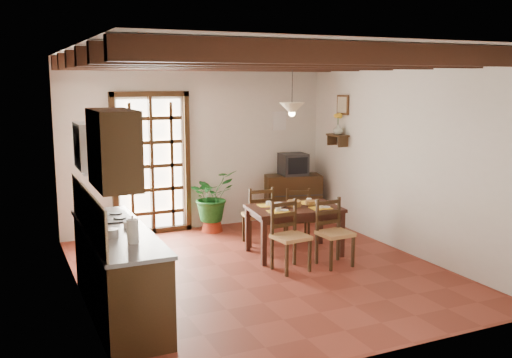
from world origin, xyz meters
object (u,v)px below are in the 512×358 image
sideboard (293,198)px  potted_plant (212,197)px  dining_table (294,213)px  chair_near_right (334,245)px  chair_near_left (290,249)px  chair_far_left (258,226)px  pendant_lamp (292,108)px  chair_far_right (297,223)px  kitchen_counter (118,271)px  crt_tv (293,164)px

sideboard → potted_plant: potted_plant is taller
dining_table → chair_near_right: (0.25, -0.67, -0.32)m
chair_near_left → chair_far_left: size_ratio=1.02×
chair_near_left → pendant_lamp: (0.38, 0.71, 1.79)m
potted_plant → pendant_lamp: size_ratio=2.55×
chair_near_right → sideboard: 2.49m
dining_table → chair_far_right: size_ratio=1.60×
kitchen_counter → pendant_lamp: 3.36m
dining_table → potted_plant: bearing=117.1°
dining_table → sideboard: 1.95m
crt_tv → potted_plant: size_ratio=0.22×
chair_near_right → chair_far_left: size_ratio=1.00×
chair_near_left → potted_plant: 2.28m
kitchen_counter → chair_far_right: bearing=29.2°
kitchen_counter → chair_near_right: bearing=8.3°
chair_near_right → dining_table: bearing=106.5°
crt_tv → chair_near_left: bearing=-114.0°
kitchen_counter → dining_table: (2.70, 1.10, 0.13)m
chair_near_left → pendant_lamp: size_ratio=1.08×
chair_far_left → crt_tv: bearing=-132.0°
kitchen_counter → chair_far_left: (2.45, 1.78, -0.19)m
chair_far_right → sideboard: bearing=-95.0°
kitchen_counter → chair_near_left: size_ratio=2.47×
dining_table → chair_far_left: size_ratio=1.51×
crt_tv → pendant_lamp: bearing=-114.3°
chair_near_right → chair_far_right: 1.29m
chair_far_left → sideboard: size_ratio=0.92×
chair_far_left → pendant_lamp: bearing=119.4°
chair_far_right → pendant_lamp: size_ratio=0.99×
kitchen_counter → crt_tv: size_ratio=4.76×
chair_far_right → pendant_lamp: 1.92m
chair_near_left → pendant_lamp: 1.97m
chair_near_right → chair_near_left: bearing=170.5°
dining_table → chair_near_right: size_ratio=1.51×
chair_near_right → potted_plant: bearing=107.3°
chair_far_right → sideboard: size_ratio=0.87×
sideboard → crt_tv: size_ratio=2.04×
kitchen_counter → dining_table: 2.92m
chair_far_left → chair_far_right: chair_far_left is taller
chair_far_left → potted_plant: 1.08m
potted_plant → pendant_lamp: (0.64, -1.54, 1.51)m
chair_far_left → potted_plant: bearing=-62.1°
potted_plant → sideboard: bearing=3.0°
crt_tv → pendant_lamp: size_ratio=0.56×
kitchen_counter → sideboard: bearing=38.1°
kitchen_counter → chair_near_right: kitchen_counter is taller
chair_near_left → crt_tv: 2.76m
kitchen_counter → chair_far_right: size_ratio=2.68×
kitchen_counter → pendant_lamp: pendant_lamp is taller
dining_table → chair_near_left: (-0.38, -0.61, -0.31)m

